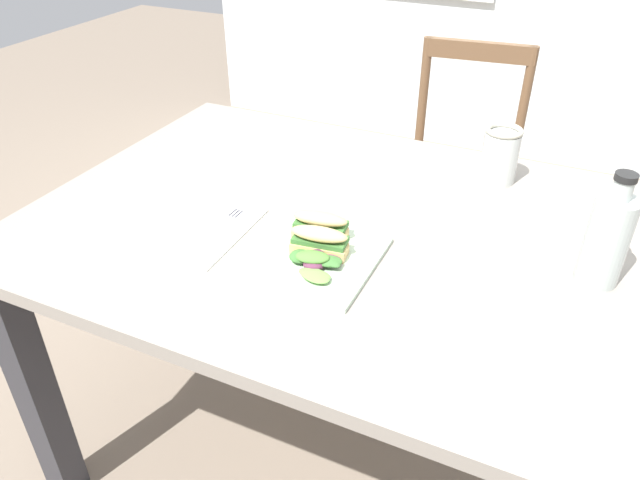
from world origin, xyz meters
name	(u,v)px	position (x,y,z in m)	size (l,w,h in m)	color
ground_plane	(383,463)	(0.00, 0.00, 0.00)	(8.50, 8.50, 0.00)	#7A6B5B
dining_table	(365,270)	(-0.08, -0.01, 0.63)	(1.43, 0.94, 0.74)	gray
chair_wooden_far	(458,176)	(-0.07, 0.88, 0.45)	(0.44, 0.44, 0.87)	brown
plate_lunch	(311,257)	(-0.13, -0.16, 0.74)	(0.25, 0.25, 0.01)	beige
sandwich_half_front	(319,241)	(-0.12, -0.15, 0.78)	(0.12, 0.06, 0.06)	#DBB270
sandwich_half_back	(320,225)	(-0.14, -0.10, 0.78)	(0.12, 0.06, 0.06)	#DBB270
salad_mixed_greens	(317,259)	(-0.11, -0.18, 0.76)	(0.12, 0.13, 0.03)	#602D47
napkin_folded	(216,233)	(-0.35, -0.16, 0.74)	(0.11, 0.25, 0.00)	white
fork_on_napkin	(220,227)	(-0.35, -0.14, 0.75)	(0.03, 0.19, 0.00)	silver
bottle_cold_brew	(606,242)	(0.36, 0.00, 0.82)	(0.07, 0.07, 0.22)	black
mason_jar_iced_tea	(500,157)	(0.12, 0.32, 0.80)	(0.09, 0.09, 0.13)	#C67528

